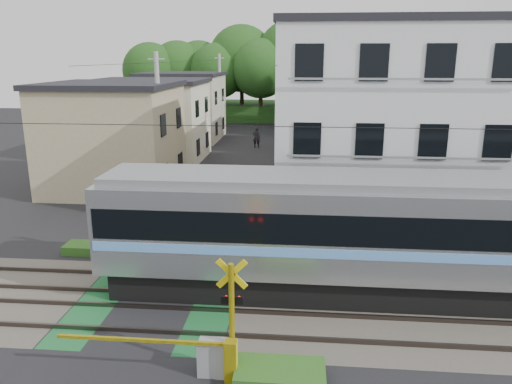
# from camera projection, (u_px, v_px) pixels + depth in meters

# --- Properties ---
(ground) EXTENTS (120.00, 120.00, 0.00)m
(ground) POSITION_uv_depth(u_px,v_px,m) (157.00, 302.00, 16.25)
(ground) COLOR black
(track_bed) EXTENTS (120.00, 120.00, 0.14)m
(track_bed) POSITION_uv_depth(u_px,v_px,m) (157.00, 301.00, 16.24)
(track_bed) COLOR #47423A
(track_bed) RESTS_ON ground
(crossing_signal_near) EXTENTS (4.74, 0.65, 3.09)m
(crossing_signal_near) POSITION_uv_depth(u_px,v_px,m) (215.00, 350.00, 12.32)
(crossing_signal_near) COLOR yellow
(crossing_signal_near) RESTS_ON ground
(crossing_signal_far) EXTENTS (4.74, 0.65, 3.09)m
(crossing_signal_far) POSITION_uv_depth(u_px,v_px,m) (118.00, 239.00, 19.80)
(crossing_signal_far) COLOR yellow
(crossing_signal_far) RESTS_ON ground
(apartment_block) EXTENTS (10.20, 8.36, 9.30)m
(apartment_block) POSITION_uv_depth(u_px,v_px,m) (386.00, 124.00, 23.39)
(apartment_block) COLOR silver
(apartment_block) RESTS_ON ground
(houses_row) EXTENTS (22.07, 31.35, 6.80)m
(houses_row) POSITION_uv_depth(u_px,v_px,m) (249.00, 114.00, 40.28)
(houses_row) COLOR tan
(houses_row) RESTS_ON ground
(tree_hill) EXTENTS (40.00, 13.56, 12.00)m
(tree_hill) POSITION_uv_depth(u_px,v_px,m) (271.00, 73.00, 60.33)
(tree_hill) COLOR #214B19
(tree_hill) RESTS_ON ground
(catenary) EXTENTS (60.00, 5.04, 7.00)m
(catenary) POSITION_uv_depth(u_px,v_px,m) (348.00, 197.00, 14.77)
(catenary) COLOR #2D2D33
(catenary) RESTS_ON ground
(utility_poles) EXTENTS (7.90, 42.00, 8.00)m
(utility_poles) POSITION_uv_depth(u_px,v_px,m) (227.00, 107.00, 37.38)
(utility_poles) COLOR #A5A5A0
(utility_poles) RESTS_ON ground
(pedestrian) EXTENTS (0.73, 0.55, 1.81)m
(pedestrian) POSITION_uv_depth(u_px,v_px,m) (256.00, 137.00, 43.53)
(pedestrian) COLOR black
(pedestrian) RESTS_ON ground
(weed_patches) EXTENTS (10.25, 8.80, 0.40)m
(weed_patches) POSITION_uv_depth(u_px,v_px,m) (209.00, 300.00, 15.95)
(weed_patches) COLOR #2D5E1E
(weed_patches) RESTS_ON ground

